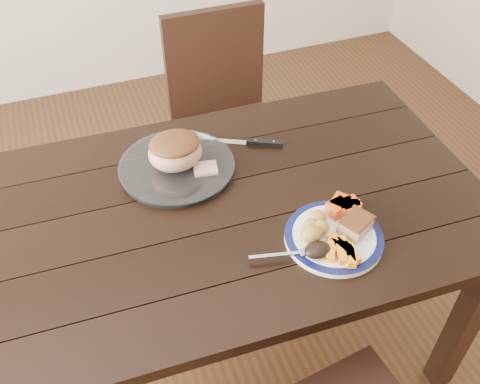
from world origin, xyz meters
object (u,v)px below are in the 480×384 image
object	(u,v)px
fork	(288,254)
roast_joint	(175,152)
chair_far	(224,112)
dining_table	(213,229)
carving_knife	(253,142)
pork_slice	(356,225)
dinner_plate	(334,238)
serving_platter	(177,168)

from	to	relation	value
fork	roast_joint	size ratio (longest dim) A/B	1.08
chair_far	fork	xyz separation A→B (m)	(-0.17, -0.99, 0.25)
dining_table	carving_knife	distance (m)	0.33
dining_table	pork_slice	world-z (taller)	pork_slice
chair_far	fork	bearing A→B (deg)	80.38
dinner_plate	pork_slice	xyz separation A→B (m)	(0.06, -0.00, 0.03)
dining_table	serving_platter	world-z (taller)	serving_platter
dining_table	pork_slice	distance (m)	0.43
pork_slice	carving_knife	world-z (taller)	pork_slice
chair_far	dinner_plate	xyz separation A→B (m)	(-0.02, -0.97, 0.23)
chair_far	dinner_plate	distance (m)	1.00
carving_knife	pork_slice	bearing A→B (deg)	-49.74
pork_slice	carving_knife	size ratio (longest dim) A/B	0.28
fork	carving_knife	bearing A→B (deg)	92.64
serving_platter	fork	distance (m)	0.48
fork	carving_knife	world-z (taller)	fork
pork_slice	roast_joint	world-z (taller)	roast_joint
roast_joint	carving_knife	world-z (taller)	roast_joint
carving_knife	serving_platter	bearing A→B (deg)	-144.41
chair_far	roast_joint	xyz separation A→B (m)	(-0.34, -0.55, 0.30)
roast_joint	carving_knife	size ratio (longest dim) A/B	0.55
dinner_plate	fork	size ratio (longest dim) A/B	1.50
dinner_plate	roast_joint	size ratio (longest dim) A/B	1.62
roast_joint	serving_platter	bearing A→B (deg)	-116.57
dinner_plate	fork	xyz separation A→B (m)	(-0.14, -0.02, 0.01)
serving_platter	carving_knife	world-z (taller)	serving_platter
dinner_plate	roast_joint	xyz separation A→B (m)	(-0.32, 0.42, 0.06)
dinner_plate	carving_knife	bearing A→B (deg)	96.36
serving_platter	pork_slice	distance (m)	0.57
dining_table	carving_knife	xyz separation A→B (m)	(0.22, 0.23, 0.10)
dining_table	pork_slice	size ratio (longest dim) A/B	19.50
fork	carving_knife	distance (m)	0.49
serving_platter	carving_knife	bearing A→B (deg)	8.60
serving_platter	pork_slice	xyz separation A→B (m)	(0.38, -0.43, 0.03)
dinner_plate	pork_slice	world-z (taller)	pork_slice
dinner_plate	dining_table	bearing A→B (deg)	139.12
chair_far	pork_slice	world-z (taller)	chair_far
chair_far	serving_platter	distance (m)	0.69
dining_table	carving_knife	size ratio (longest dim) A/B	5.55
dinner_plate	carving_knife	world-z (taller)	dinner_plate
serving_platter	fork	world-z (taller)	fork
dining_table	roast_joint	size ratio (longest dim) A/B	10.02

